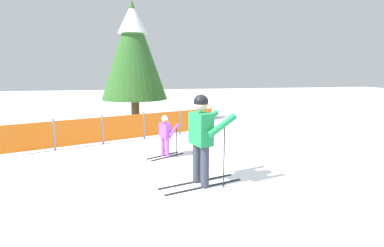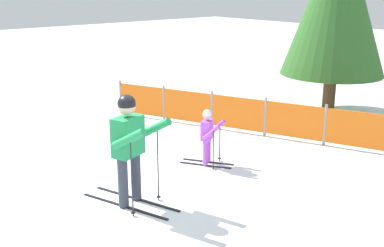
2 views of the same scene
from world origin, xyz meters
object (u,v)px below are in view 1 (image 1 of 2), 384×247
object	(u,v)px
conifer_far	(133,49)
safety_fence	(124,127)
skier_child	(166,133)
skier_adult	(202,131)

from	to	relation	value
conifer_far	safety_fence	bearing A→B (deg)	-97.20
skier_child	safety_fence	bearing A→B (deg)	88.31
skier_adult	safety_fence	size ratio (longest dim) A/B	0.28
skier_adult	conifer_far	size ratio (longest dim) A/B	0.36
skier_child	safety_fence	size ratio (longest dim) A/B	0.17
skier_child	conifer_far	bearing A→B (deg)	66.97
skier_adult	safety_fence	distance (m)	4.41
safety_fence	conifer_far	world-z (taller)	conifer_far
skier_child	conifer_far	xyz separation A→B (m)	(-0.72, 5.07, 2.44)
skier_adult	safety_fence	xyz separation A→B (m)	(-1.60, 4.06, -0.62)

